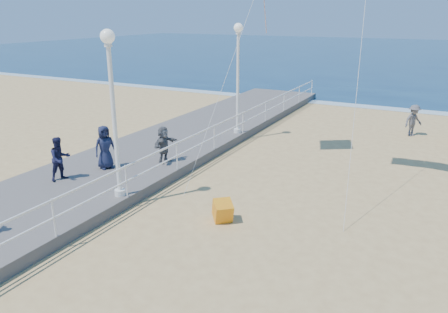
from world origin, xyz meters
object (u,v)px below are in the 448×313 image
at_px(lamp_post_far, 238,67).
at_px(beach_walker_a, 413,120).
at_px(lamp_post_mid, 112,98).
at_px(spectator_5, 164,144).
at_px(box_kite, 223,213).
at_px(spectator_7, 60,159).
at_px(spectator_4, 105,147).

height_order(lamp_post_far, beach_walker_a, lamp_post_far).
distance_m(lamp_post_mid, spectator_5, 4.35).
distance_m(spectator_5, box_kite, 5.18).
relative_size(lamp_post_far, spectator_7, 3.34).
relative_size(lamp_post_mid, lamp_post_far, 1.00).
bearing_deg(beach_walker_a, lamp_post_mid, -169.64).
height_order(beach_walker_a, box_kite, beach_walker_a).
height_order(spectator_5, spectator_7, spectator_7).
bearing_deg(lamp_post_mid, lamp_post_far, 90.00).
height_order(spectator_4, spectator_7, spectator_4).
bearing_deg(spectator_4, beach_walker_a, -13.58).
relative_size(lamp_post_far, spectator_5, 3.57).
distance_m(lamp_post_far, spectator_5, 6.09).
bearing_deg(box_kite, beach_walker_a, 30.97).
distance_m(lamp_post_mid, lamp_post_far, 9.00).
bearing_deg(lamp_post_far, box_kite, -67.20).
relative_size(beach_walker_a, box_kite, 2.76).
relative_size(spectator_5, spectator_7, 0.94).
relative_size(lamp_post_far, spectator_4, 3.14).
height_order(lamp_post_far, box_kite, lamp_post_far).
height_order(spectator_5, box_kite, spectator_5).
bearing_deg(beach_walker_a, box_kite, -158.07).
height_order(spectator_7, box_kite, spectator_7).
bearing_deg(spectator_5, lamp_post_mid, -166.52).
distance_m(spectator_4, spectator_7, 1.79).
bearing_deg(beach_walker_a, spectator_7, -178.06).
bearing_deg(spectator_5, box_kite, -121.85).
bearing_deg(spectator_7, lamp_post_mid, -77.08).
height_order(lamp_post_far, spectator_4, lamp_post_far).
height_order(lamp_post_mid, beach_walker_a, lamp_post_mid).
bearing_deg(spectator_7, box_kite, -70.05).
xyz_separation_m(lamp_post_far, box_kite, (3.55, -8.43, -3.36)).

